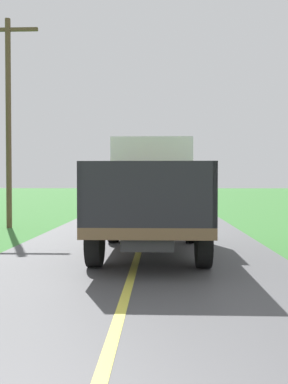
# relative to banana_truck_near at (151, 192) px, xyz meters

# --- Properties ---
(banana_truck_near) EXTENTS (2.38, 5.82, 2.80)m
(banana_truck_near) POSITION_rel_banana_truck_near_xyz_m (0.00, 0.00, 0.00)
(banana_truck_near) COLOR #2D2D30
(banana_truck_near) RESTS_ON road_surface
(utility_pole_roadside) EXTENTS (2.24, 0.20, 7.74)m
(utility_pole_roadside) POSITION_rel_banana_truck_near_xyz_m (-5.41, 5.09, 2.72)
(utility_pole_roadside) COLOR brown
(utility_pole_roadside) RESTS_ON ground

